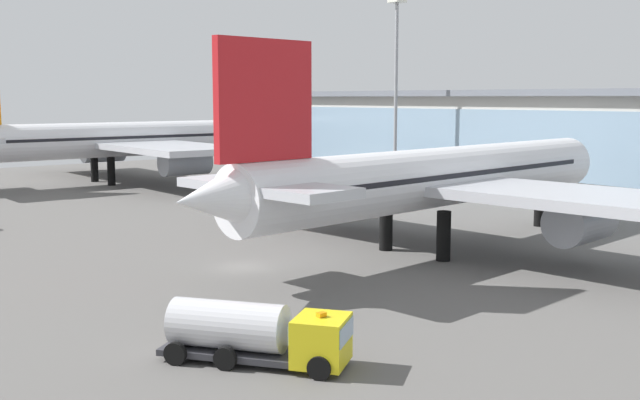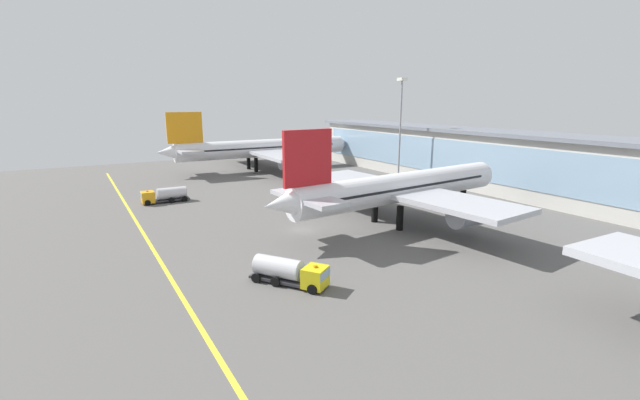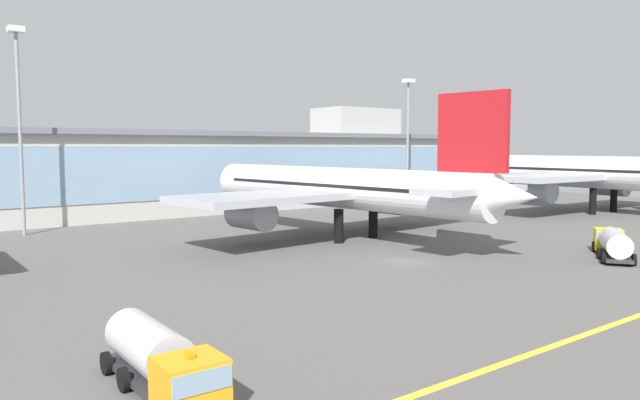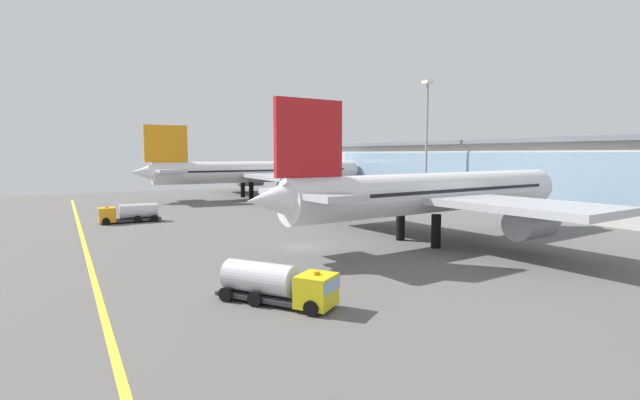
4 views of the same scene
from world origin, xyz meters
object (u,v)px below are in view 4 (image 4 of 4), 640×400
at_px(airliner_near_left, 260,172).
at_px(fuel_tanker_truck, 128,213).
at_px(airliner_near_right, 436,194).
at_px(baggage_tug_near, 280,284).
at_px(apron_light_mast_west, 427,126).

distance_m(airliner_near_left, fuel_tanker_truck, 44.58).
height_order(airliner_near_right, fuel_tanker_truck, airliner_near_right).
distance_m(baggage_tug_near, apron_light_mast_west, 68.61).
bearing_deg(airliner_near_left, airliner_near_right, -91.63).
distance_m(airliner_near_right, apron_light_mast_west, 40.15).
bearing_deg(apron_light_mast_west, airliner_near_left, -146.97).
bearing_deg(apron_light_mast_west, fuel_tanker_truck, -95.59).
distance_m(airliner_near_right, fuel_tanker_truck, 47.19).
relative_size(airliner_near_right, apron_light_mast_west, 2.02).
xyz_separation_m(airliner_near_left, baggage_tug_near, (76.95, -29.33, -4.67)).
relative_size(airliner_near_right, fuel_tanker_truck, 5.60).
bearing_deg(airliner_near_right, fuel_tanker_truck, 126.22).
relative_size(fuel_tanker_truck, baggage_tug_near, 1.03).
relative_size(airliner_near_left, airliner_near_right, 1.18).
bearing_deg(fuel_tanker_truck, airliner_near_left, -138.60).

